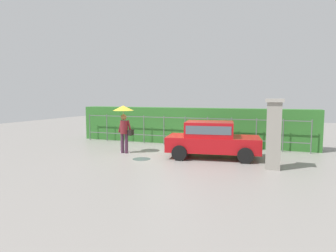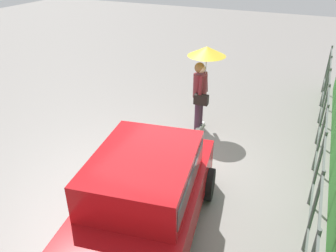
% 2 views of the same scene
% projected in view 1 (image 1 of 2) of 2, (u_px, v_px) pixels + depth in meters
% --- Properties ---
extents(ground_plane, '(40.00, 40.00, 0.00)m').
position_uv_depth(ground_plane, '(171.00, 155.00, 12.40)').
color(ground_plane, gray).
extents(car, '(3.93, 2.33, 1.48)m').
position_uv_depth(car, '(212.00, 138.00, 11.87)').
color(car, '#B71116').
rests_on(car, ground).
extents(pedestrian, '(0.90, 0.90, 2.10)m').
position_uv_depth(pedestrian, '(124.00, 119.00, 12.82)').
color(pedestrian, '#47283D').
rests_on(pedestrian, ground).
extents(gate_pillar, '(0.60, 0.60, 2.42)m').
position_uv_depth(gate_pillar, '(274.00, 133.00, 9.94)').
color(gate_pillar, gray).
rests_on(gate_pillar, ground).
extents(fence_section, '(11.63, 0.05, 1.50)m').
position_uv_depth(fence_section, '(185.00, 130.00, 14.75)').
color(fence_section, '#59605B').
rests_on(fence_section, ground).
extents(hedge_row, '(12.58, 0.90, 1.90)m').
position_uv_depth(hedge_row, '(190.00, 126.00, 15.46)').
color(hedge_row, '#2D6B28').
rests_on(hedge_row, ground).
extents(puddle_near, '(0.72, 0.72, 0.00)m').
position_uv_depth(puddle_near, '(142.00, 159.00, 11.65)').
color(puddle_near, '#4C545B').
rests_on(puddle_near, ground).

